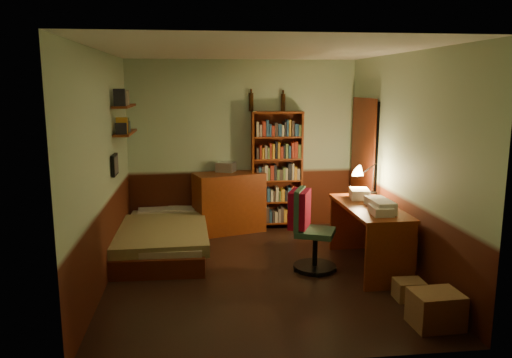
{
  "coord_description": "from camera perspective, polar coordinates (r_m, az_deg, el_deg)",
  "views": [
    {
      "loc": [
        -0.7,
        -5.65,
        2.23
      ],
      "look_at": [
        0.0,
        0.25,
        1.1
      ],
      "focal_mm": 35.0,
      "sensor_mm": 36.0,
      "label": 1
    }
  ],
  "objects": [
    {
      "name": "cardboard_box_a",
      "position": [
        5.08,
        19.86,
        -13.83
      ],
      "size": [
        0.46,
        0.38,
        0.33
      ],
      "primitive_type": "cube",
      "rotation": [
        0.0,
        0.0,
        0.05
      ],
      "color": "#9C7548",
      "rests_on": "ground"
    },
    {
      "name": "bottle_right",
      "position": [
        7.72,
        3.12,
        8.72
      ],
      "size": [
        0.09,
        0.09,
        0.26
      ],
      "primitive_type": "cylinder",
      "rotation": [
        0.0,
        0.0,
        0.37
      ],
      "color": "black",
      "rests_on": "bookshelf"
    },
    {
      "name": "wall_right",
      "position": [
        6.23,
        16.58,
        1.74
      ],
      "size": [
        0.02,
        4.0,
        2.6
      ],
      "primitive_type": "cube",
      "color": "#99B490",
      "rests_on": "ground"
    },
    {
      "name": "paper_stack",
      "position": [
        6.55,
        11.74,
        -1.68
      ],
      "size": [
        0.28,
        0.35,
        0.13
      ],
      "primitive_type": "cube",
      "rotation": [
        0.0,
        0.0,
        -0.18
      ],
      "color": "silver",
      "rests_on": "desk"
    },
    {
      "name": "bookshelf",
      "position": [
        7.71,
        2.44,
        0.93
      ],
      "size": [
        0.8,
        0.3,
        1.83
      ],
      "primitive_type": "cube",
      "rotation": [
        0.0,
        0.0,
        -0.07
      ],
      "color": "#66280E",
      "rests_on": "ground"
    },
    {
      "name": "ceiling",
      "position": [
        5.7,
        0.31,
        14.6
      ],
      "size": [
        3.5,
        4.0,
        0.02
      ],
      "primitive_type": "cube",
      "color": "silver",
      "rests_on": "wall_back"
    },
    {
      "name": "bed",
      "position": [
        6.91,
        -10.62,
        -5.53
      ],
      "size": [
        1.18,
        2.14,
        0.63
      ],
      "primitive_type": "cube",
      "rotation": [
        0.0,
        0.0,
        -0.02
      ],
      "color": "#5D6D38",
      "rests_on": "ground"
    },
    {
      "name": "office_chair",
      "position": [
        6.1,
        6.81,
        -6.23
      ],
      "size": [
        0.58,
        0.55,
        0.91
      ],
      "primitive_type": "cube",
      "rotation": [
        0.0,
        0.0,
        -0.41
      ],
      "color": "#355D42",
      "rests_on": "ground"
    },
    {
      "name": "wall_shelf_lower",
      "position": [
        6.84,
        -14.7,
        5.14
      ],
      "size": [
        0.2,
        0.9,
        0.03
      ],
      "primitive_type": "cube",
      "color": "#66280E",
      "rests_on": "wall_left"
    },
    {
      "name": "cardboard_box_b",
      "position": [
        5.61,
        17.08,
        -12.01
      ],
      "size": [
        0.3,
        0.25,
        0.21
      ],
      "primitive_type": "cube",
      "rotation": [
        0.0,
        0.0,
        -0.01
      ],
      "color": "#9C7548",
      "rests_on": "ground"
    },
    {
      "name": "mini_stereo",
      "position": [
        7.65,
        -3.47,
        1.38
      ],
      "size": [
        0.33,
        0.3,
        0.15
      ],
      "primitive_type": "cube",
      "rotation": [
        0.0,
        0.0,
        -0.42
      ],
      "color": "#B2B2B7",
      "rests_on": "dresser"
    },
    {
      "name": "dresser",
      "position": [
        7.63,
        -3.09,
        -2.68
      ],
      "size": [
        1.13,
        0.79,
        0.91
      ],
      "primitive_type": "cube",
      "rotation": [
        0.0,
        0.0,
        0.29
      ],
      "color": "#66280E",
      "rests_on": "ground"
    },
    {
      "name": "door_trim",
      "position": [
        7.45,
        12.01,
        1.03
      ],
      "size": [
        0.02,
        0.98,
        2.08
      ],
      "primitive_type": "cube",
      "color": "#49190A",
      "rests_on": "ground"
    },
    {
      "name": "bottle_left",
      "position": [
        7.65,
        -0.56,
        8.79
      ],
      "size": [
        0.08,
        0.08,
        0.28
      ],
      "primitive_type": "cylinder",
      "rotation": [
        0.0,
        0.0,
        -0.16
      ],
      "color": "black",
      "rests_on": "bookshelf"
    },
    {
      "name": "wall_shelf_upper",
      "position": [
        6.82,
        -14.84,
        8.07
      ],
      "size": [
        0.2,
        0.9,
        0.03
      ],
      "primitive_type": "cube",
      "color": "#66280E",
      "rests_on": "wall_left"
    },
    {
      "name": "desk_lamp",
      "position": [
        6.86,
        13.29,
        0.8
      ],
      "size": [
        0.22,
        0.22,
        0.59
      ],
      "primitive_type": "cone",
      "rotation": [
        0.0,
        0.0,
        0.29
      ],
      "color": "black",
      "rests_on": "desk"
    },
    {
      "name": "wall_left",
      "position": [
        5.82,
        -17.18,
        1.1
      ],
      "size": [
        0.02,
        4.0,
        2.6
      ],
      "primitive_type": "cube",
      "color": "#99B490",
      "rests_on": "ground"
    },
    {
      "name": "wall_back",
      "position": [
        7.74,
        -1.54,
        3.87
      ],
      "size": [
        3.5,
        0.02,
        2.6
      ],
      "primitive_type": "cube",
      "color": "#99B490",
      "rests_on": "ground"
    },
    {
      "name": "red_jacket",
      "position": [
        5.75,
        7.65,
        -0.29
      ],
      "size": [
        0.33,
        0.43,
        0.45
      ],
      "primitive_type": "cube",
      "rotation": [
        0.0,
        0.0,
        -0.37
      ],
      "color": "#AA0C2A",
      "rests_on": "office_chair"
    },
    {
      "name": "doorway",
      "position": [
        7.46,
        12.26,
        1.03
      ],
      "size": [
        0.06,
        0.9,
        2.0
      ],
      "primitive_type": "cube",
      "color": "black",
      "rests_on": "ground"
    },
    {
      "name": "floor",
      "position": [
        6.11,
        0.28,
        -10.71
      ],
      "size": [
        3.5,
        4.0,
        0.02
      ],
      "primitive_type": "cube",
      "color": "black",
      "rests_on": "ground"
    },
    {
      "name": "wall_front",
      "position": [
        3.82,
        4.02,
        -3.34
      ],
      "size": [
        3.5,
        0.02,
        2.6
      ],
      "primitive_type": "cube",
      "color": "#99B490",
      "rests_on": "ground"
    },
    {
      "name": "desk",
      "position": [
        6.31,
        12.74,
        -6.45
      ],
      "size": [
        0.62,
        1.47,
        0.78
      ],
      "primitive_type": "cube",
      "rotation": [
        0.0,
        0.0,
        0.01
      ],
      "color": "#66280E",
      "rests_on": "ground"
    },
    {
      "name": "framed_picture",
      "position": [
        6.4,
        -15.86,
        1.56
      ],
      "size": [
        0.04,
        0.32,
        0.26
      ],
      "primitive_type": "cube",
      "color": "black",
      "rests_on": "wall_left"
    }
  ]
}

